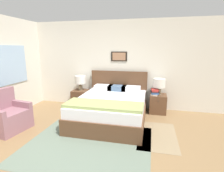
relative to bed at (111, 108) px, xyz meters
The scene contains 16 objects.
ground_plane 1.59m from the bed, 96.97° to the right, with size 16.00×16.00×0.00m, color olive.
wall_back 1.50m from the bed, 99.57° to the left, with size 7.42×0.09×2.60m.
wall_left 2.91m from the bed, behind, with size 0.08×5.04×2.60m.
area_rug_main 1.30m from the bed, 97.06° to the right, with size 2.33×1.93×0.01m.
area_rug_bedside 1.32m from the bed, 27.67° to the right, with size 0.77×1.30×0.01m.
bed is the anchor object (origin of this frame).
armchair 2.36m from the bed, 153.03° to the right, with size 0.76×0.84×0.91m.
nightstand_near_window 1.42m from the bed, 145.43° to the left, with size 0.45×0.50×0.52m.
nightstand_by_door 1.42m from the bed, 34.57° to the left, with size 0.45×0.50×0.52m.
table_lamp_near_window 1.52m from the bed, 144.52° to the left, with size 0.33×0.33×0.45m.
table_lamp_by_door 1.53m from the bed, 35.34° to the left, with size 0.33×0.33×0.45m.
book_thick_bottom 1.32m from the bed, 35.40° to the left, with size 0.23×0.29×0.04m.
book_hardcover_middle 1.33m from the bed, 35.40° to the left, with size 0.22×0.28×0.04m.
book_novel_upper 1.34m from the bed, 35.40° to the left, with size 0.26×0.27×0.03m.
book_slim_near_top 1.34m from the bed, 35.40° to the left, with size 0.19×0.25×0.03m.
book_paperback_top 1.35m from the bed, 35.40° to the left, with size 0.21×0.26×0.04m.
Camera 1 is at (1.15, -2.53, 1.79)m, focal length 28.00 mm.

